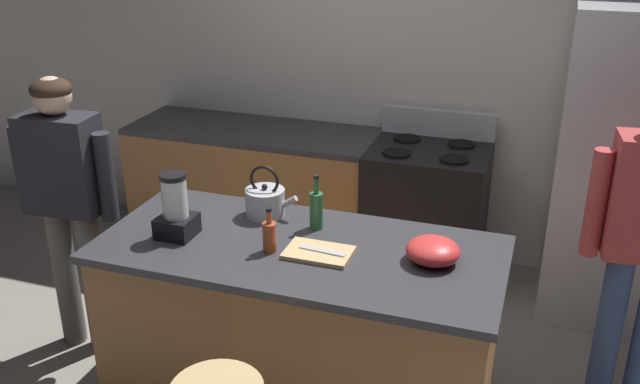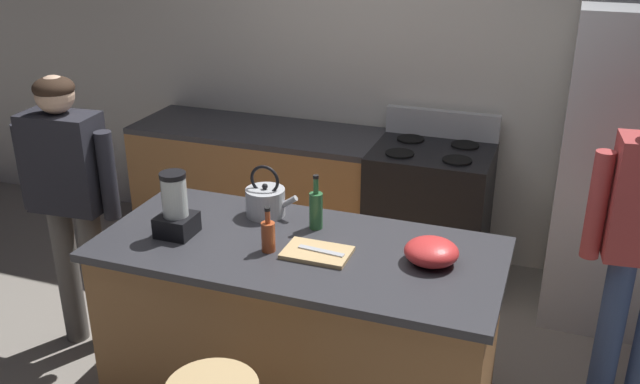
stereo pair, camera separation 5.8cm
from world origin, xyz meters
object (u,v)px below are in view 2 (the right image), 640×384
person_by_island_left (69,190)px  bottle_cooking_sauce (268,235)px  refrigerator (640,172)px  mixing_bowl (431,252)px  cutting_board (317,253)px  bottle_olive_oil (316,209)px  tea_kettle (266,201)px  stove_range (429,214)px  kitchen_island (299,329)px  chef_knife (321,251)px  blender_appliance (175,209)px

person_by_island_left → bottle_cooking_sauce: 1.28m
refrigerator → mixing_bowl: bearing=-122.6°
bottle_cooking_sauce → person_by_island_left: bearing=170.4°
cutting_board → bottle_olive_oil: bearing=111.2°
refrigerator → tea_kettle: (-1.82, -1.24, 0.06)m
cutting_board → tea_kettle: bearing=141.1°
stove_range → mixing_bowl: size_ratio=4.58×
kitchen_island → chef_knife: chef_knife is taller
mixing_bowl → kitchen_island: bearing=-175.5°
person_by_island_left → bottle_cooking_sauce: size_ratio=7.35×
stove_range → cutting_board: 1.66m
tea_kettle → chef_knife: tea_kettle is taller
person_by_island_left → chef_knife: size_ratio=7.21×
blender_appliance → bottle_olive_oil: size_ratio=1.14×
person_by_island_left → bottle_olive_oil: (1.39, 0.08, 0.06)m
bottle_olive_oil → blender_appliance: bearing=-154.0°
mixing_bowl → tea_kettle: tea_kettle is taller
bottle_olive_oil → mixing_bowl: 0.62m
blender_appliance → cutting_board: bearing=2.7°
refrigerator → chef_knife: bearing=-132.2°
stove_range → chef_knife: stove_range is taller
tea_kettle → bottle_olive_oil: bearing=-11.0°
person_by_island_left → cutting_board: bearing=-6.7°
bottle_olive_oil → person_by_island_left: bearing=-176.5°
person_by_island_left → bottle_cooking_sauce: bearing=-9.6°
person_by_island_left → mixing_bowl: (1.99, -0.07, 0.02)m
stove_range → person_by_island_left: size_ratio=0.70×
bottle_cooking_sauce → tea_kettle: tea_kettle is taller
mixing_bowl → tea_kettle: 0.92m
blender_appliance → stove_range: bearing=60.5°
bottle_olive_oil → tea_kettle: 0.30m
refrigerator → tea_kettle: 2.20m
refrigerator → mixing_bowl: (-0.93, -1.45, 0.04)m
blender_appliance → bottle_cooking_sauce: size_ratio=1.46×
bottle_olive_oil → cutting_board: bottle_olive_oil is taller
chef_knife → blender_appliance: bearing=-172.2°
refrigerator → bottle_cooking_sauce: size_ratio=8.75×
bottle_cooking_sauce → mixing_bowl: (0.72, 0.14, -0.02)m
blender_appliance → mixing_bowl: blender_appliance is taller
blender_appliance → cutting_board: blender_appliance is taller
kitchen_island → chef_knife: (0.13, -0.05, 0.48)m
blender_appliance → bottle_olive_oil: bearing=26.0°
kitchen_island → bottle_olive_oil: (0.01, 0.21, 0.56)m
chef_knife → bottle_cooking_sauce: bearing=-165.7°
kitchen_island → bottle_cooking_sauce: bearing=-139.5°
stove_range → bottle_olive_oil: (-0.31, -1.32, 0.55)m
person_by_island_left → tea_kettle: person_by_island_left is taller
person_by_island_left → chef_knife: person_by_island_left is taller
tea_kettle → kitchen_island: bearing=-43.3°
person_by_island_left → mixing_bowl: bearing=-2.1°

